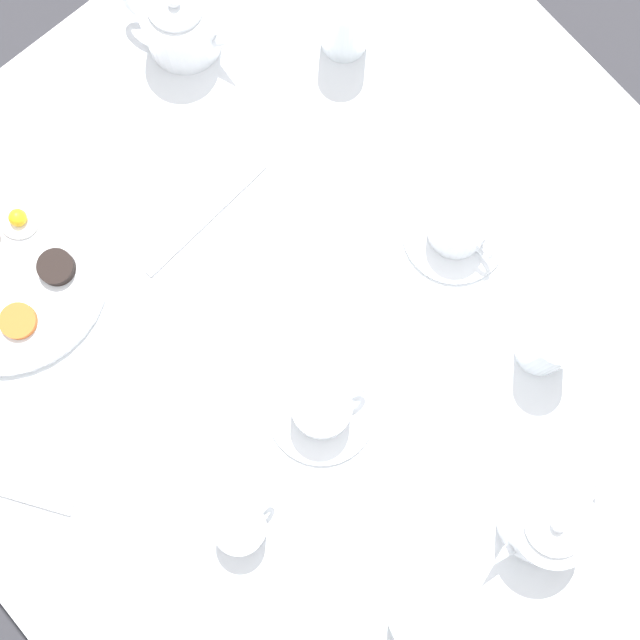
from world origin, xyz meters
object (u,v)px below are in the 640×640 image
Objects in this scene: teapot_far at (547,522)px; teacup_with_saucer_right at (322,409)px; teacup_with_saucer_left at (458,228)px; creamer_jug at (242,528)px; teapot_near at (180,24)px; napkin_folded at (32,469)px; knife_by_plate at (206,218)px; water_glass_tall at (345,20)px; breakfast_plate at (3,270)px; water_glass_short at (420,631)px; wine_glass_spare at (550,345)px.

teapot_far is 0.32m from teacup_with_saucer_right.
creamer_jug is at bearing -166.63° from teacup_with_saucer_left.
teacup_with_saucer_left is at bearing 12.24° from teacup_with_saucer_right.
creamer_jug is (-0.18, -0.05, 0.00)m from teacup_with_saucer_right.
napkin_folded is (-0.54, -0.34, -0.04)m from teapot_near.
teapot_near is at bearing 69.69° from teacup_with_saucer_right.
water_glass_tall is at bearing 13.24° from knife_by_plate.
teacup_with_saucer_right is (-0.12, 0.29, -0.02)m from teapot_far.
breakfast_plate is at bearing -59.03° from teapot_far.
water_glass_short reaches higher than teacup_with_saucer_right.
napkin_folded is (-0.71, -0.19, -0.06)m from water_glass_tall.
teapot_far reaches higher than knife_by_plate.
teacup_with_saucer_left is 1.18× the size of water_glass_tall.
teapot_far is 0.40m from teacup_with_saucer_left.
breakfast_plate is 3.27× the size of creamer_jug.
wine_glass_spare reaches higher than teacup_with_saucer_right.
teacup_with_saucer_right is 1.31× the size of wine_glass_spare.
napkin_folded is at bearing -119.36° from breakfast_plate.
water_glass_tall is (0.17, -0.15, 0.01)m from teapot_near.
wine_glass_spare is at bearing -100.62° from water_glass_tall.
teapot_near is at bearing 57.20° from knife_by_plate.
teapot_far is at bearing -39.55° from creamer_jug.
teapot_far is 0.60m from knife_by_plate.
teacup_with_saucer_right is 1.67× the size of creamer_jug.
teapot_far is 0.21m from water_glass_short.
water_glass_short reaches higher than knife_by_plate.
water_glass_short is at bearing -157.41° from wine_glass_spare.
teapot_far is (0.33, -0.72, 0.04)m from breakfast_plate.
napkin_folded is (-0.13, -0.24, -0.00)m from breakfast_plate.
knife_by_plate is (0.23, 0.35, -0.03)m from creamer_jug.
water_glass_short reaches higher than water_glass_tall.
water_glass_tall reaches higher than teacup_with_saucer_left.
wine_glass_spare is 0.70× the size of napkin_folded.
water_glass_short is 0.54m from napkin_folded.
water_glass_tall is (0.25, 0.67, 0.01)m from teapot_far.
teapot_far reaches higher than breakfast_plate.
wine_glass_spare is at bearing -97.09° from teacup_with_saucer_left.
wine_glass_spare is at bearing -62.99° from knife_by_plate.
creamer_jug is 0.29m from napkin_folded.
wine_glass_spare reaches higher than breakfast_plate.
breakfast_plate is 1.96× the size of teacup_with_saucer_left.
water_glass_short is at bearing -138.09° from teacup_with_saucer_left.
teacup_with_saucer_left is 0.20m from wine_glass_spare.
teapot_far is 1.19× the size of napkin_folded.
creamer_jug is at bearing -122.71° from knife_by_plate.
teapot_near is 0.83m from teapot_far.
teacup_with_saucer_right is at bearing 72.84° from water_glass_short.
water_glass_tall is 0.70m from creamer_jug.
teacup_with_saucer_right is 0.39m from napkin_folded.
creamer_jug is 0.42m from knife_by_plate.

